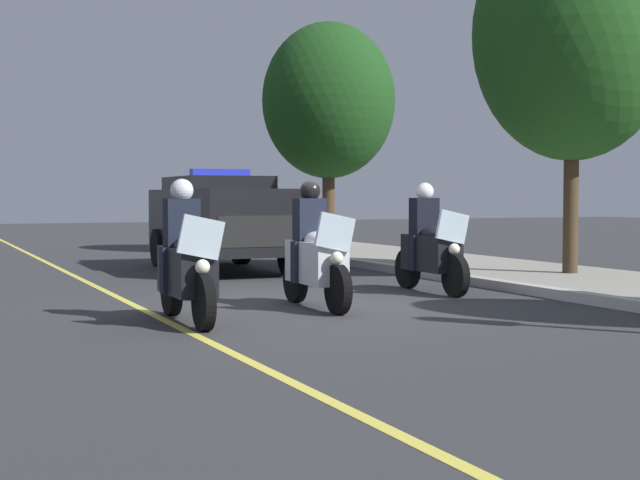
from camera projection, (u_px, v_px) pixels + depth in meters
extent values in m
plane|color=#333335|center=(323.00, 305.00, 12.77)|extent=(80.00, 80.00, 0.00)
cube|color=#B7B5AD|center=(530.00, 289.00, 14.18)|extent=(48.00, 0.24, 0.15)
cube|color=gray|center=(626.00, 286.00, 14.96)|extent=(48.00, 3.60, 0.10)
cube|color=#E0D14C|center=(152.00, 314.00, 11.80)|extent=(48.00, 0.12, 0.01)
cylinder|color=black|center=(204.00, 303.00, 10.31)|extent=(0.64, 0.13, 0.64)
cylinder|color=black|center=(172.00, 290.00, 11.69)|extent=(0.64, 0.15, 0.64)
cube|color=black|center=(187.00, 271.00, 10.97)|extent=(1.21, 0.46, 0.56)
ellipsoid|color=black|center=(188.00, 246.00, 10.91)|extent=(0.57, 0.33, 0.24)
cube|color=silver|center=(201.00, 237.00, 10.37)|extent=(0.07, 0.56, 0.53)
sphere|color=#F9F4CC|center=(202.00, 267.00, 10.33)|extent=(0.17, 0.17, 0.17)
sphere|color=red|center=(184.00, 243.00, 10.43)|extent=(0.09, 0.09, 0.09)
sphere|color=#1933F2|center=(211.00, 243.00, 10.56)|extent=(0.09, 0.09, 0.09)
cube|color=black|center=(182.00, 223.00, 11.16)|extent=(0.29, 0.41, 0.60)
cube|color=black|center=(199.00, 269.00, 11.21)|extent=(0.18, 0.14, 0.56)
cube|color=black|center=(167.00, 271.00, 11.05)|extent=(0.18, 0.14, 0.56)
sphere|color=silver|center=(182.00, 190.00, 11.12)|extent=(0.28, 0.28, 0.28)
cylinder|color=black|center=(338.00, 290.00, 11.74)|extent=(0.64, 0.13, 0.64)
cylinder|color=black|center=(295.00, 280.00, 13.12)|extent=(0.64, 0.15, 0.64)
cube|color=silver|center=(316.00, 262.00, 12.39)|extent=(1.21, 0.46, 0.56)
ellipsoid|color=silver|center=(318.00, 240.00, 12.33)|extent=(0.57, 0.33, 0.24)
cube|color=silver|center=(335.00, 232.00, 11.79)|extent=(0.07, 0.56, 0.53)
sphere|color=#F9F4CC|center=(337.00, 258.00, 11.75)|extent=(0.17, 0.17, 0.17)
sphere|color=red|center=(320.00, 237.00, 11.85)|extent=(0.09, 0.09, 0.09)
sphere|color=#1933F2|center=(342.00, 237.00, 11.98)|extent=(0.09, 0.09, 0.09)
cube|color=black|center=(310.00, 220.00, 12.58)|extent=(0.29, 0.41, 0.60)
cube|color=black|center=(325.00, 261.00, 12.63)|extent=(0.18, 0.14, 0.56)
cube|color=black|center=(298.00, 262.00, 12.47)|extent=(0.18, 0.14, 0.56)
sphere|color=black|center=(310.00, 191.00, 12.54)|extent=(0.28, 0.28, 0.28)
cylinder|color=black|center=(455.00, 276.00, 13.74)|extent=(0.64, 0.13, 0.64)
cylinder|color=black|center=(408.00, 269.00, 15.12)|extent=(0.64, 0.15, 0.64)
cube|color=black|center=(431.00, 253.00, 14.39)|extent=(1.21, 0.46, 0.56)
ellipsoid|color=black|center=(433.00, 234.00, 14.33)|extent=(0.57, 0.33, 0.24)
cube|color=silver|center=(452.00, 227.00, 13.79)|extent=(0.07, 0.56, 0.53)
sphere|color=#F9F4CC|center=(454.00, 249.00, 13.75)|extent=(0.17, 0.17, 0.17)
sphere|color=red|center=(439.00, 231.00, 13.85)|extent=(0.09, 0.09, 0.09)
sphere|color=#1933F2|center=(457.00, 231.00, 13.98)|extent=(0.09, 0.09, 0.09)
cube|color=black|center=(424.00, 217.00, 14.58)|extent=(0.29, 0.41, 0.60)
cube|color=black|center=(437.00, 252.00, 14.63)|extent=(0.18, 0.14, 0.56)
cube|color=black|center=(415.00, 253.00, 14.47)|extent=(0.18, 0.14, 0.56)
sphere|color=white|center=(425.00, 191.00, 14.54)|extent=(0.28, 0.28, 0.28)
cube|color=black|center=(222.00, 220.00, 18.65)|extent=(4.94, 2.00, 1.24)
cube|color=black|center=(217.00, 186.00, 18.89)|extent=(2.44, 1.80, 0.36)
cube|color=#2633D8|center=(220.00, 173.00, 18.69)|extent=(0.30, 1.21, 0.14)
cube|color=black|center=(261.00, 231.00, 16.44)|extent=(0.15, 1.62, 0.56)
cylinder|color=black|center=(291.00, 254.00, 17.60)|extent=(0.81, 0.30, 0.80)
cylinder|color=black|center=(199.00, 256.00, 16.90)|extent=(0.81, 0.30, 0.80)
cylinder|color=black|center=(241.00, 246.00, 20.45)|extent=(0.81, 0.30, 0.80)
cylinder|color=black|center=(160.00, 248.00, 19.76)|extent=(0.81, 0.30, 0.80)
cylinder|color=#42301E|center=(571.00, 194.00, 16.84)|extent=(0.27, 0.27, 2.90)
ellipsoid|color=#1E4C19|center=(573.00, 33.00, 16.70)|extent=(3.63, 3.63, 4.61)
cylinder|color=#42301E|center=(329.00, 202.00, 23.94)|extent=(0.32, 0.32, 2.49)
ellipsoid|color=#194216|center=(329.00, 100.00, 23.82)|extent=(3.43, 3.43, 4.01)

